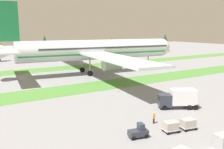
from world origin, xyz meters
The scene contains 14 objects.
grass_strip_near centered at (0.00, 39.35, 0.00)m, with size 320.00×10.35×0.01m, color #4C8438.
grass_strip_far centered at (0.00, 72.05, 0.00)m, with size 320.00×10.35×0.01m, color #4C8438.
airliner centered at (12.61, 55.90, 7.84)m, with size 60.65×74.89×21.87m.
baggage_tug centered at (-4.29, 9.76, 0.81)m, with size 2.81×1.80×1.97m.
cargo_dolly_lead centered at (0.63, 8.73, 0.92)m, with size 2.46×1.92×1.55m.
cargo_dolly_second centered at (3.47, 8.14, 0.92)m, with size 2.46×1.92×1.55m.
catering_truck centered at (9.43, 15.74, 1.95)m, with size 7.17×5.48×3.58m.
ground_crew_marshaller centered at (0.78, 12.48, 0.95)m, with size 0.50×0.36×1.74m.
uld_container_3 centered at (2.66, 2.06, 0.88)m, with size 2.00×1.60×1.76m, color #A3A3A8.
taxiway_marker_0 centered at (9.86, 34.67, 0.31)m, with size 0.44×0.44×0.62m, color orange.
taxiway_marker_1 centered at (6.67, 31.35, 0.25)m, with size 0.44×0.44×0.49m, color orange.
taxiway_marker_2 centered at (4.56, 36.85, 0.26)m, with size 0.44×0.44×0.52m, color orange.
taxiway_marker_3 centered at (23.79, 35.95, 0.24)m, with size 0.44×0.44×0.47m, color orange.
distant_tree_line centered at (5.37, 106.68, 6.42)m, with size 190.01×8.76×11.70m.
Camera 1 is at (-23.34, -14.24, 14.24)m, focal length 38.92 mm.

